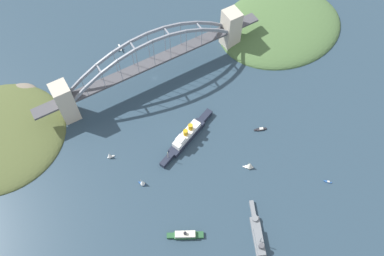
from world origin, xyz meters
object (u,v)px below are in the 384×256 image
object	(u,v)px
harbor_ferry_steamer	(185,235)
small_boat_1	(142,182)
seaplane_taxiing_near_bridge	(120,48)
small_boat_3	(328,182)
naval_cruiser	(259,243)
ocean_liner	(187,136)
small_boat_0	(110,155)
small_boat_2	(261,129)
harbor_arch_bridge	(153,62)
small_boat_4	(250,165)

from	to	relation	value
harbor_ferry_steamer	small_boat_1	world-z (taller)	small_boat_1
small_boat_1	seaplane_taxiing_near_bridge	bearing A→B (deg)	-108.05
harbor_ferry_steamer	small_boat_3	xyz separation A→B (m)	(-138.60, 23.48, -2.02)
seaplane_taxiing_near_bridge	small_boat_3	world-z (taller)	seaplane_taxiing_near_bridge
naval_cruiser	harbor_ferry_steamer	bearing A→B (deg)	-37.19
small_boat_1	ocean_liner	bearing A→B (deg)	-160.44
small_boat_0	small_boat_2	distance (m)	150.02
seaplane_taxiing_near_bridge	small_boat_3	bearing A→B (deg)	111.40
harbor_ferry_steamer	small_boat_3	bearing A→B (deg)	170.39
harbor_arch_bridge	small_boat_4	distance (m)	144.26
small_boat_4	seaplane_taxiing_near_bridge	bearing A→B (deg)	-77.88
small_boat_1	harbor_arch_bridge	bearing A→B (deg)	-122.86
harbor_ferry_steamer	small_boat_2	world-z (taller)	harbor_ferry_steamer
harbor_arch_bridge	ocean_liner	xyz separation A→B (m)	(8.05, 83.31, -20.43)
harbor_ferry_steamer	small_boat_2	xyz separation A→B (m)	(-117.95, -54.43, -1.76)
naval_cruiser	small_boat_0	size ratio (longest dim) A/B	8.55
small_boat_3	small_boat_2	bearing A→B (deg)	-75.15
harbor_ferry_steamer	small_boat_4	bearing A→B (deg)	-162.97
ocean_liner	small_boat_4	size ratio (longest dim) A/B	7.65
small_boat_2	small_boat_1	bearing A→B (deg)	-3.20
small_boat_3	small_boat_4	bearing A→B (deg)	-42.40
small_boat_4	ocean_liner	bearing A→B (deg)	-58.36
naval_cruiser	small_boat_4	distance (m)	72.63
seaplane_taxiing_near_bridge	small_boat_0	size ratio (longest dim) A/B	1.25
ocean_liner	seaplane_taxiing_near_bridge	bearing A→B (deg)	-87.07
seaplane_taxiing_near_bridge	small_boat_3	xyz separation A→B (m)	(-96.20, 245.44, -1.30)
ocean_liner	naval_cruiser	distance (m)	120.83
harbor_arch_bridge	small_boat_0	world-z (taller)	harbor_arch_bridge
harbor_arch_bridge	small_boat_3	xyz separation A→B (m)	(-81.02, 189.47, -25.14)
small_boat_0	small_boat_4	world-z (taller)	small_boat_4
naval_cruiser	harbor_ferry_steamer	world-z (taller)	naval_cruiser
small_boat_2	small_boat_4	xyz separation A→B (m)	(33.43, 28.54, 3.55)
harbor_arch_bridge	naval_cruiser	bearing A→B (deg)	87.94
small_boat_1	small_boat_4	xyz separation A→B (m)	(-94.40, 35.69, 0.15)
ocean_liner	small_boat_0	xyz separation A→B (m)	(73.68, -19.73, -1.47)
seaplane_taxiing_near_bridge	small_boat_2	world-z (taller)	seaplane_taxiing_near_bridge
naval_cruiser	small_boat_3	size ratio (longest dim) A/B	11.48
ocean_liner	harbor_arch_bridge	bearing A→B (deg)	-95.52
naval_cruiser	harbor_arch_bridge	bearing A→B (deg)	-92.06
small_boat_3	small_boat_1	bearing A→B (deg)	-29.81
seaplane_taxiing_near_bridge	small_boat_1	world-z (taller)	small_boat_1
small_boat_2	small_boat_3	distance (m)	80.60
small_boat_0	small_boat_3	distance (m)	205.79
harbor_arch_bridge	seaplane_taxiing_near_bridge	xyz separation A→B (m)	(15.18, -55.97, -23.84)
harbor_arch_bridge	naval_cruiser	world-z (taller)	harbor_arch_bridge
small_boat_3	small_boat_0	bearing A→B (deg)	-37.72
ocean_liner	small_boat_4	distance (m)	66.72
naval_cruiser	small_boat_0	xyz separation A→B (m)	(74.38, -140.54, 1.02)
harbor_arch_bridge	harbor_ferry_steamer	size ratio (longest dim) A/B	8.53
ocean_liner	small_boat_4	world-z (taller)	ocean_liner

